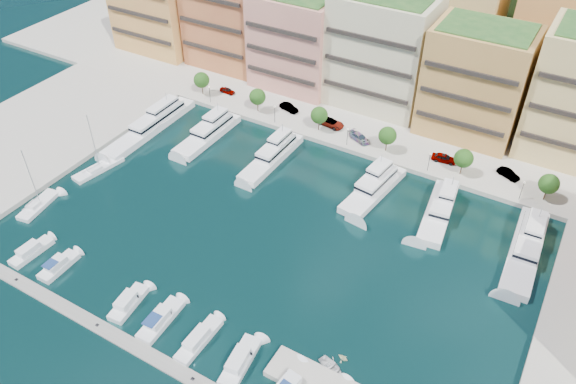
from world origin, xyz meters
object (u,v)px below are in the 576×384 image
at_px(cruiser_0, 31,252).
at_px(cruiser_6, 240,362).
at_px(tree_4, 464,158).
at_px(tree_5, 549,184).
at_px(lamppost_1, 275,112).
at_px(cruiser_3, 128,303).
at_px(car_1, 289,107).
at_px(yacht_1, 209,132).
at_px(sailboat_1, 98,169).
at_px(cruiser_5, 199,340).
at_px(car_2, 331,123).
at_px(lamppost_4, 523,188).
at_px(car_3, 359,137).
at_px(tree_3, 388,136).
at_px(tree_2, 319,115).
at_px(yacht_0, 153,124).
at_px(cruiser_4, 160,320).
at_px(tree_0, 202,80).
at_px(lamppost_2, 347,134).
at_px(yacht_4, 375,187).
at_px(sailboat_0, 38,206).
at_px(yacht_6, 527,246).
at_px(car_0, 227,91).
at_px(tender_0, 331,368).
at_px(cruiser_1, 58,266).
at_px(lamppost_3, 430,159).
at_px(yacht_2, 273,154).
at_px(tender_1, 343,358).
at_px(car_4, 444,158).
at_px(lamppost_0, 210,92).
at_px(car_5, 508,174).

bearing_deg(cruiser_0, cruiser_6, -0.01).
height_order(tree_4, tree_5, same).
height_order(tree_5, lamppost_1, tree_5).
height_order(cruiser_3, car_1, car_1).
xyz_separation_m(yacht_1, cruiser_0, (-4.55, -44.84, -0.54)).
xyz_separation_m(tree_4, sailboat_1, (-64.45, -34.81, -4.44)).
relative_size(cruiser_5, cruiser_6, 0.99).
bearing_deg(car_2, lamppost_4, -88.89).
relative_size(car_2, car_3, 1.13).
distance_m(tree_3, tree_5, 32.00).
xyz_separation_m(tree_2, lamppost_4, (44.00, -2.30, -0.92)).
height_order(yacht_0, cruiser_4, yacht_0).
bearing_deg(cruiser_0, tree_0, 97.03).
height_order(lamppost_2, cruiser_5, lamppost_2).
xyz_separation_m(tree_5, car_1, (-57.86, 3.80, -2.94)).
distance_m(cruiser_4, cruiser_5, 7.19).
height_order(tree_4, yacht_4, tree_4).
height_order(sailboat_0, car_1, sailboat_0).
height_order(tree_0, yacht_6, tree_0).
xyz_separation_m(cruiser_5, car_0, (-37.98, 61.47, 1.13)).
height_order(yacht_0, yacht_4, same).
bearing_deg(tender_0, car_0, 68.81).
bearing_deg(tree_2, cruiser_1, -107.40).
distance_m(yacht_1, cruiser_0, 45.08).
bearing_deg(yacht_6, lamppost_1, 167.99).
distance_m(cruiser_0, cruiser_4, 28.56).
relative_size(lamppost_4, sailboat_0, 0.32).
relative_size(cruiser_3, cruiser_5, 0.88).
height_order(lamppost_2, car_1, lamppost_2).
xyz_separation_m(tree_4, yacht_1, (-52.28, -13.24, -3.65)).
xyz_separation_m(lamppost_2, sailboat_1, (-40.45, -32.51, -3.52)).
bearing_deg(cruiser_3, lamppost_3, 62.76).
bearing_deg(car_3, lamppost_3, -78.20).
bearing_deg(tree_4, yacht_2, -159.42).
distance_m(lamppost_1, yacht_4, 30.97).
xyz_separation_m(lamppost_2, tender_1, (22.40, -47.77, -3.40)).
height_order(cruiser_3, car_4, car_4).
bearing_deg(yacht_1, car_4, 18.02).
distance_m(lamppost_0, cruiser_0, 55.97).
bearing_deg(tree_3, yacht_4, -76.74).
relative_size(cruiser_5, car_2, 1.49).
bearing_deg(yacht_2, cruiser_1, -108.06).
xyz_separation_m(tree_4, lamppost_3, (-6.00, -2.30, -0.92)).
distance_m(tree_4, tender_0, 52.72).
height_order(yacht_6, sailboat_1, sailboat_1).
bearing_deg(cruiser_6, yacht_2, 115.99).
bearing_deg(tree_5, car_5, 153.89).
xyz_separation_m(cruiser_5, sailboat_0, (-44.70, 9.15, -0.24)).
bearing_deg(cruiser_3, tree_3, 72.14).
bearing_deg(car_5, tree_3, 122.47).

